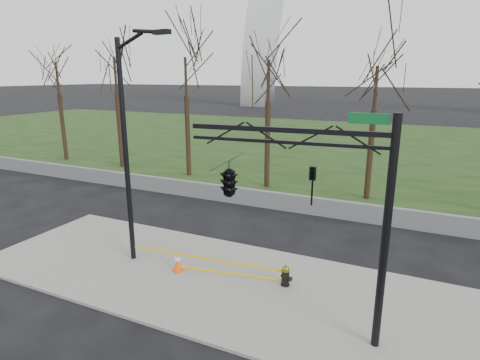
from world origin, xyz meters
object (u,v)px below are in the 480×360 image
at_px(traffic_cone, 178,262).
at_px(street_light, 129,138).
at_px(traffic_signal_mast, 257,181).
at_px(fire_hydrant, 286,276).

relative_size(traffic_cone, street_light, 0.08).
bearing_deg(street_light, traffic_cone, 4.47).
height_order(street_light, traffic_signal_mast, street_light).
distance_m(fire_hydrant, traffic_cone, 3.82).
bearing_deg(traffic_signal_mast, fire_hydrant, 80.05).
xyz_separation_m(street_light, traffic_signal_mast, (5.44, -1.56, -0.55)).
xyz_separation_m(fire_hydrant, street_light, (-5.64, -0.55, 4.25)).
distance_m(street_light, traffic_signal_mast, 5.69).
distance_m(fire_hydrant, traffic_signal_mast, 4.27).
bearing_deg(traffic_signal_mast, street_light, 159.32).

